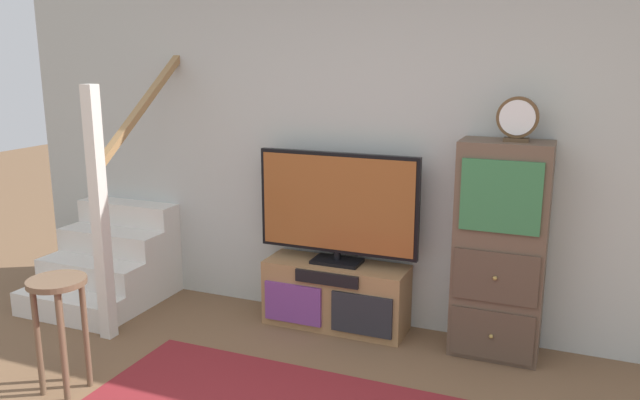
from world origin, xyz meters
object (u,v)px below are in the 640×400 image
Objects in this scene: television at (337,205)px; desk_clock at (517,119)px; media_console at (336,295)px; bar_stool_near at (59,308)px; side_cabinet at (500,251)px.

desk_clock is at bearing -1.36° from television.
media_console is 1.92m from bar_stool_near.
desk_clock is at bearing -0.23° from media_console.
side_cabinet is at bearing 164.54° from desk_clock.
media_console is 1.49× the size of bar_stool_near.
media_console is 1.81m from desk_clock.
television is 1.69× the size of bar_stool_near.
bar_stool_near is at bearing -147.24° from side_cabinet.
media_console is at bearing 51.72° from bar_stool_near.
media_console is at bearing 179.77° from desk_clock.
side_cabinet reaches higher than bar_stool_near.
bar_stool_near reaches higher than media_console.
television is 1.17m from side_cabinet.
media_console is 3.79× the size of desk_clock.
desk_clock reaches higher than media_console.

